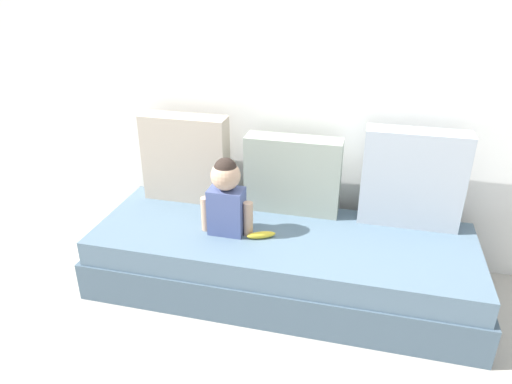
% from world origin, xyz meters
% --- Properties ---
extents(ground_plane, '(12.00, 12.00, 0.00)m').
position_xyz_m(ground_plane, '(0.00, 0.00, 0.00)').
color(ground_plane, '#B2ADA3').
extents(back_wall, '(5.50, 0.10, 2.57)m').
position_xyz_m(back_wall, '(0.00, 0.54, 1.28)').
color(back_wall, white).
rests_on(back_wall, ground).
extents(couch, '(2.30, 0.82, 0.39)m').
position_xyz_m(couch, '(0.00, 0.00, 0.19)').
color(couch, '#495F70').
rests_on(couch, ground).
extents(throw_pillow_left, '(0.56, 0.16, 0.57)m').
position_xyz_m(throw_pillow_left, '(-0.71, 0.31, 0.68)').
color(throw_pillow_left, '#C1B29E').
rests_on(throw_pillow_left, couch).
extents(throw_pillow_center, '(0.59, 0.16, 0.49)m').
position_xyz_m(throw_pillow_center, '(0.00, 0.31, 0.64)').
color(throw_pillow_center, '#99A393').
rests_on(throw_pillow_center, couch).
extents(throw_pillow_right, '(0.58, 0.16, 0.59)m').
position_xyz_m(throw_pillow_right, '(0.71, 0.31, 0.69)').
color(throw_pillow_right, '#B2BCC6').
rests_on(throw_pillow_right, couch).
extents(toddler, '(0.31, 0.17, 0.47)m').
position_xyz_m(toddler, '(-0.32, -0.07, 0.63)').
color(toddler, '#4C5B93').
rests_on(toddler, couch).
extents(banana, '(0.17, 0.11, 0.04)m').
position_xyz_m(banana, '(-0.11, -0.08, 0.41)').
color(banana, yellow).
rests_on(banana, couch).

